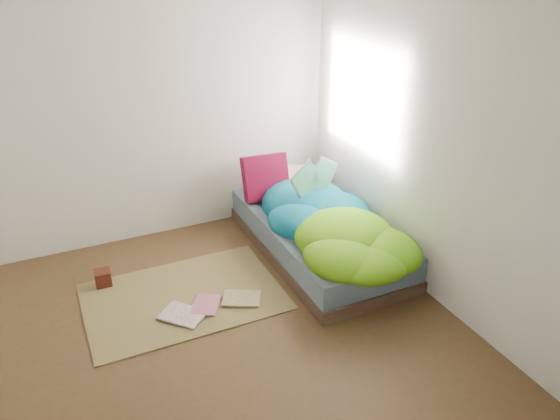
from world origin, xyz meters
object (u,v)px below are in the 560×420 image
(bed, at_px, (318,237))
(wooden_box, at_px, (103,278))
(open_book, at_px, (315,168))
(pillow_magenta, at_px, (265,177))
(floor_book_a, at_px, (175,324))
(floor_book_b, at_px, (193,305))

(bed, xyz_separation_m, wooden_box, (-1.94, 0.29, -0.09))
(open_book, distance_m, wooden_box, 2.11)
(pillow_magenta, height_order, wooden_box, pillow_magenta)
(bed, bearing_deg, floor_book_a, -161.50)
(wooden_box, height_order, floor_book_a, wooden_box)
(wooden_box, xyz_separation_m, floor_book_b, (0.61, -0.63, -0.05))
(bed, distance_m, open_book, 0.66)
(pillow_magenta, height_order, floor_book_a, pillow_magenta)
(pillow_magenta, distance_m, wooden_box, 1.81)
(open_book, height_order, floor_book_a, open_book)
(pillow_magenta, relative_size, floor_book_b, 1.59)
(floor_book_a, bearing_deg, pillow_magenta, 0.07)
(open_book, relative_size, floor_book_b, 1.63)
(floor_book_a, height_order, floor_book_b, same)
(wooden_box, xyz_separation_m, floor_book_a, (0.41, -0.81, -0.05))
(floor_book_a, xyz_separation_m, floor_book_b, (0.20, 0.18, 0.00))
(open_book, height_order, floor_book_b, open_book)
(bed, xyz_separation_m, floor_book_a, (-1.54, -0.51, -0.14))
(pillow_magenta, xyz_separation_m, floor_book_a, (-1.29, -1.18, -0.54))
(bed, distance_m, floor_book_a, 1.63)
(bed, height_order, wooden_box, bed)
(bed, xyz_separation_m, pillow_magenta, (-0.25, 0.67, 0.39))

